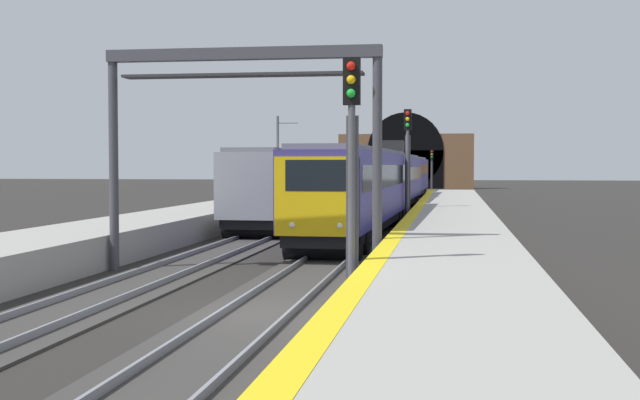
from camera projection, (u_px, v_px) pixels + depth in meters
ground_plane at (260, 316)px, 17.95m from camera, size 320.00×320.00×0.00m
platform_right at (450, 296)px, 17.32m from camera, size 112.00×3.80×1.07m
platform_right_edge_strip at (369, 268)px, 17.55m from camera, size 112.00×0.50×0.01m
track_main_line at (260, 314)px, 17.95m from camera, size 160.00×2.79×0.21m
track_adjacent_line at (72, 309)px, 18.60m from camera, size 160.00×2.63×0.21m
train_main_approaching at (390, 179)px, 56.03m from camera, size 59.22×3.34×4.80m
train_adjacent_platform at (324, 179)px, 55.34m from camera, size 41.07×3.15×4.83m
railway_signal_near at (352, 158)px, 18.94m from camera, size 0.39×0.38×5.59m
railway_signal_mid at (408, 157)px, 42.80m from camera, size 0.39×0.38×6.00m
railway_signal_far at (432, 167)px, 94.71m from camera, size 0.39×0.38×4.85m
overhead_signal_gantry at (242, 103)px, 24.94m from camera, size 0.70×8.27×6.64m
tunnel_portal at (406, 161)px, 114.05m from camera, size 2.92×17.98×10.14m
catenary_mast_near at (278, 158)px, 71.43m from camera, size 0.22×1.84×7.30m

